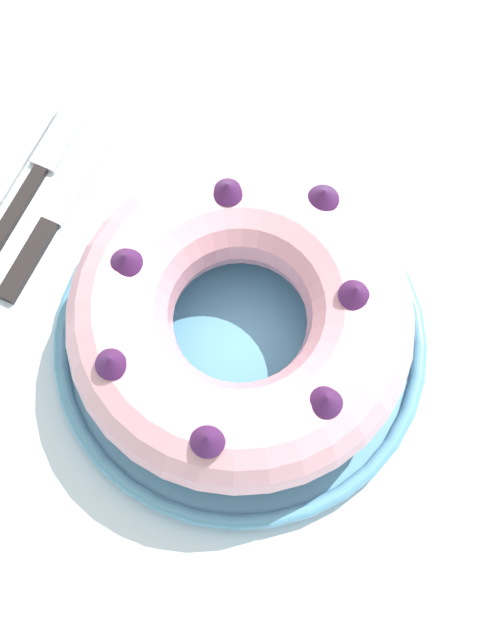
# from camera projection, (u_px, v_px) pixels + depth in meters

# --- Properties ---
(ground_plane) EXTENTS (8.00, 8.00, 0.00)m
(ground_plane) POSITION_uv_depth(u_px,v_px,m) (251.00, 505.00, 1.44)
(ground_plane) COLOR brown
(dining_table) EXTENTS (1.48, 1.22, 0.76)m
(dining_table) POSITION_uv_depth(u_px,v_px,m) (260.00, 389.00, 0.80)
(dining_table) COLOR silver
(dining_table) RESTS_ON ground_plane
(serving_dish) EXTENTS (0.30, 0.30, 0.02)m
(serving_dish) POSITION_uv_depth(u_px,v_px,m) (240.00, 342.00, 0.72)
(serving_dish) COLOR #518EB2
(serving_dish) RESTS_ON dining_table
(bundt_cake) EXTENTS (0.26, 0.26, 0.09)m
(bundt_cake) POSITION_uv_depth(u_px,v_px,m) (240.00, 320.00, 0.67)
(bundt_cake) COLOR #E09EAD
(bundt_cake) RESTS_ON serving_dish
(fork) EXTENTS (0.02, 0.20, 0.01)m
(fork) POSITION_uv_depth(u_px,v_px,m) (26.00, 194.00, 0.77)
(fork) COLOR black
(fork) RESTS_ON dining_table
(cake_knife) EXTENTS (0.02, 0.18, 0.01)m
(cake_knife) POSITION_uv_depth(u_px,v_px,m) (49.00, 225.00, 0.76)
(cake_knife) COLOR black
(cake_knife) RESTS_ON dining_table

